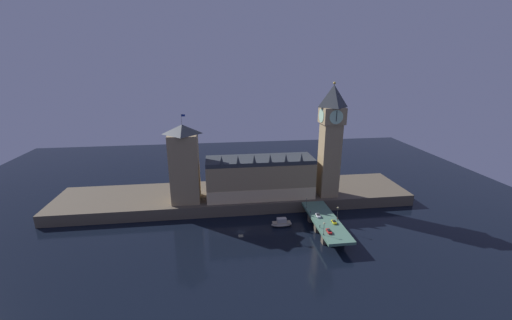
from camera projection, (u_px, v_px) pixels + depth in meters
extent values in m
plane|color=black|center=(241.00, 232.00, 166.13)|extent=(400.00, 400.00, 0.00)
cube|color=brown|center=(236.00, 196.00, 202.10)|extent=(220.00, 42.00, 6.90)
cube|color=#9E845B|center=(260.00, 179.00, 192.30)|extent=(64.77, 21.32, 21.73)
cube|color=beige|center=(262.00, 196.00, 184.11)|extent=(64.77, 0.20, 7.82)
cube|color=#2D3338|center=(260.00, 160.00, 188.76)|extent=(64.77, 19.61, 2.40)
cone|color=#2D3338|center=(222.00, 160.00, 176.25)|extent=(2.40, 2.40, 4.78)
cone|color=#2D3338|center=(238.00, 159.00, 177.40)|extent=(2.40, 2.40, 4.78)
cone|color=#2D3338|center=(254.00, 159.00, 178.55)|extent=(2.40, 2.40, 4.78)
cone|color=#2D3338|center=(270.00, 158.00, 179.70)|extent=(2.40, 2.40, 4.78)
cone|color=#2D3338|center=(286.00, 158.00, 180.85)|extent=(2.40, 2.40, 4.78)
cone|color=#2D3338|center=(301.00, 157.00, 182.00)|extent=(2.40, 2.40, 4.78)
cube|color=#9E845B|center=(329.00, 160.00, 190.10)|extent=(10.87, 10.87, 44.95)
cube|color=#9E845B|center=(332.00, 115.00, 182.13)|extent=(12.83, 12.83, 9.52)
cylinder|color=#B7E5B7|center=(336.00, 117.00, 175.93)|extent=(8.01, 0.25, 8.01)
cylinder|color=#B7E5B7|center=(328.00, 114.00, 188.33)|extent=(8.01, 0.25, 8.01)
cylinder|color=#B7E5B7|center=(343.00, 115.00, 182.94)|extent=(0.25, 8.01, 8.01)
cylinder|color=#B7E5B7|center=(321.00, 116.00, 181.32)|extent=(0.25, 8.01, 8.01)
cube|color=black|center=(337.00, 116.00, 175.58)|extent=(0.36, 0.10, 6.01)
pyramid|color=#2D3338|center=(334.00, 96.00, 178.87)|extent=(12.83, 12.83, 12.73)
sphere|color=gold|center=(334.00, 83.00, 176.78)|extent=(1.60, 1.60, 1.60)
cube|color=#9E845B|center=(185.00, 168.00, 182.52)|extent=(16.19, 16.19, 40.60)
pyramid|color=#2D3338|center=(182.00, 129.00, 175.80)|extent=(16.51, 16.51, 5.30)
cylinder|color=#99999E|center=(181.00, 119.00, 174.15)|extent=(0.24, 0.24, 6.00)
cube|color=navy|center=(183.00, 115.00, 173.67)|extent=(2.00, 0.08, 1.20)
cube|color=#4C7560|center=(326.00, 221.00, 165.18)|extent=(13.36, 46.00, 1.40)
cube|color=brown|center=(333.00, 238.00, 155.26)|extent=(11.35, 3.20, 5.32)
cube|color=brown|center=(325.00, 226.00, 166.16)|extent=(11.35, 3.20, 5.32)
cube|color=brown|center=(318.00, 216.00, 177.06)|extent=(11.35, 3.20, 5.32)
cube|color=white|center=(318.00, 216.00, 168.00)|extent=(1.84, 3.98, 0.88)
cube|color=black|center=(318.00, 214.00, 167.81)|extent=(1.51, 1.79, 0.45)
cylinder|color=black|center=(316.00, 215.00, 169.15)|extent=(0.22, 0.64, 0.64)
cylinder|color=black|center=(319.00, 215.00, 169.37)|extent=(0.22, 0.64, 0.64)
cylinder|color=black|center=(317.00, 217.00, 166.81)|extent=(0.22, 0.64, 0.64)
cylinder|color=black|center=(320.00, 217.00, 167.03)|extent=(0.22, 0.64, 0.64)
cube|color=red|center=(329.00, 231.00, 152.21)|extent=(1.78, 4.36, 0.82)
cube|color=black|center=(329.00, 230.00, 152.03)|extent=(1.46, 1.96, 0.45)
cylinder|color=black|center=(326.00, 231.00, 153.47)|extent=(0.22, 0.64, 0.64)
cylinder|color=black|center=(330.00, 230.00, 153.68)|extent=(0.22, 0.64, 0.64)
cylinder|color=black|center=(328.00, 233.00, 150.90)|extent=(0.22, 0.64, 0.64)
cylinder|color=black|center=(332.00, 233.00, 151.11)|extent=(0.22, 0.64, 0.64)
cube|color=yellow|center=(334.00, 222.00, 161.17)|extent=(1.74, 3.84, 0.76)
cube|color=black|center=(334.00, 221.00, 161.00)|extent=(1.43, 1.73, 0.45)
cylinder|color=black|center=(336.00, 224.00, 160.22)|extent=(0.22, 0.64, 0.64)
cylinder|color=black|center=(333.00, 224.00, 160.01)|extent=(0.22, 0.64, 0.64)
cylinder|color=black|center=(335.00, 221.00, 162.48)|extent=(0.22, 0.64, 0.64)
cylinder|color=black|center=(332.00, 222.00, 162.27)|extent=(0.22, 0.64, 0.64)
cylinder|color=black|center=(320.00, 227.00, 156.55)|extent=(0.28, 0.28, 0.79)
cylinder|color=black|center=(320.00, 226.00, 156.33)|extent=(0.38, 0.38, 0.66)
sphere|color=tan|center=(320.00, 225.00, 156.20)|extent=(0.22, 0.22, 0.22)
cylinder|color=black|center=(338.00, 220.00, 164.05)|extent=(0.28, 0.28, 0.78)
cylinder|color=brown|center=(338.00, 218.00, 163.84)|extent=(0.38, 0.38, 0.65)
sphere|color=tan|center=(338.00, 218.00, 163.72)|extent=(0.21, 0.21, 0.21)
cylinder|color=black|center=(310.00, 213.00, 171.89)|extent=(0.28, 0.28, 0.77)
cylinder|color=#47384C|center=(310.00, 211.00, 171.69)|extent=(0.38, 0.38, 0.64)
sphere|color=tan|center=(310.00, 211.00, 171.56)|extent=(0.21, 0.21, 0.21)
cylinder|color=#2D3333|center=(324.00, 234.00, 150.16)|extent=(0.56, 0.56, 0.50)
cylinder|color=#2D3333|center=(324.00, 229.00, 149.32)|extent=(0.18, 0.18, 5.26)
sphere|color=#F9E5A3|center=(324.00, 223.00, 148.39)|extent=(0.60, 0.60, 0.60)
sphere|color=#F9E5A3|center=(323.00, 224.00, 148.43)|extent=(0.44, 0.44, 0.44)
sphere|color=#F9E5A3|center=(325.00, 224.00, 148.55)|extent=(0.44, 0.44, 0.44)
cylinder|color=#2D3333|center=(337.00, 218.00, 165.68)|extent=(0.56, 0.56, 0.50)
cylinder|color=#2D3333|center=(338.00, 213.00, 164.78)|extent=(0.18, 0.18, 5.63)
sphere|color=#F9E5A3|center=(338.00, 207.00, 163.80)|extent=(0.60, 0.60, 0.60)
sphere|color=#F9E5A3|center=(337.00, 208.00, 163.85)|extent=(0.44, 0.44, 0.44)
sphere|color=#F9E5A3|center=(339.00, 208.00, 163.96)|extent=(0.44, 0.44, 0.44)
cylinder|color=#2D3333|center=(306.00, 208.00, 178.07)|extent=(0.56, 0.56, 0.50)
cylinder|color=#2D3333|center=(306.00, 203.00, 177.19)|extent=(0.18, 0.18, 5.55)
sphere|color=#F9E5A3|center=(307.00, 197.00, 176.21)|extent=(0.60, 0.60, 0.60)
sphere|color=#F9E5A3|center=(306.00, 198.00, 176.26)|extent=(0.44, 0.44, 0.44)
sphere|color=#F9E5A3|center=(307.00, 198.00, 176.37)|extent=(0.44, 0.44, 0.44)
ellipsoid|color=#B2A893|center=(282.00, 224.00, 171.50)|extent=(11.39, 4.27, 2.41)
cube|color=tan|center=(282.00, 222.00, 171.17)|extent=(10.02, 3.42, 0.24)
cube|color=#B7B2A8|center=(282.00, 220.00, 170.79)|extent=(5.13, 2.64, 2.41)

